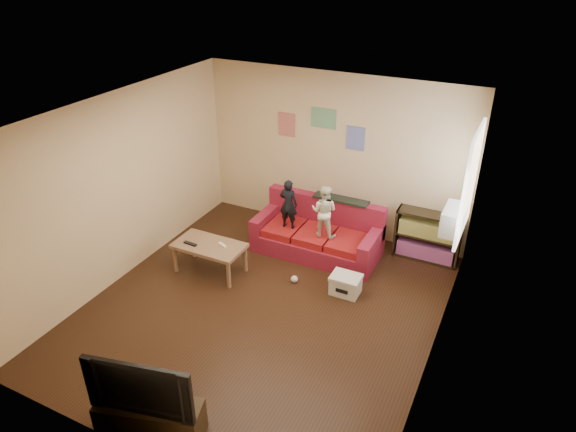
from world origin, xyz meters
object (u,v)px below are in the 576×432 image
at_px(child_b, 324,211).
at_px(coffee_table, 209,248).
at_px(sofa, 318,235).
at_px(tv_stand, 151,418).
at_px(child_a, 288,204).
at_px(television, 144,381).
at_px(bookshelf, 427,239).
at_px(file_box, 346,284).

relative_size(child_b, coffee_table, 0.80).
xyz_separation_m(sofa, tv_stand, (-0.14, -3.96, -0.09)).
height_order(child_a, tv_stand, child_a).
distance_m(tv_stand, television, 0.51).
bearing_deg(bookshelf, sofa, -161.42).
relative_size(tv_stand, television, 0.98).
bearing_deg(child_b, bookshelf, -157.20).
bearing_deg(television, child_a, 81.89).
distance_m(child_a, file_box, 1.59).
height_order(child_a, television, child_a).
distance_m(child_a, tv_stand, 3.85).
distance_m(file_box, television, 3.27).
distance_m(child_a, child_b, 0.60).
relative_size(child_a, coffee_table, 0.78).
relative_size(sofa, child_b, 2.36).
bearing_deg(sofa, television, -92.03).
relative_size(sofa, coffee_table, 1.89).
xyz_separation_m(sofa, child_b, (0.15, -0.17, 0.54)).
bearing_deg(bookshelf, coffee_table, -147.68).
bearing_deg(coffee_table, sofa, 45.55).
relative_size(sofa, tv_stand, 1.85).
relative_size(sofa, television, 1.81).
distance_m(child_b, television, 3.80).
height_order(tv_stand, television, television).
distance_m(child_a, bookshelf, 2.22).
distance_m(file_box, tv_stand, 3.22).
xyz_separation_m(child_b, tv_stand, (-0.29, -3.79, -0.63)).
bearing_deg(child_b, file_box, 129.41).
height_order(bookshelf, file_box, bookshelf).
bearing_deg(coffee_table, child_b, 38.25).
bearing_deg(child_a, tv_stand, 91.38).
height_order(child_b, file_box, child_b).
xyz_separation_m(coffee_table, bookshelf, (2.83, 1.79, -0.05)).
bearing_deg(television, file_box, 60.26).
bearing_deg(sofa, coffee_table, -134.45).
relative_size(bookshelf, file_box, 2.36).
bearing_deg(bookshelf, child_b, -154.11).
relative_size(bookshelf, tv_stand, 0.93).
relative_size(child_b, tv_stand, 0.78).
relative_size(child_a, child_b, 0.97).
distance_m(coffee_table, tv_stand, 2.92).
xyz_separation_m(child_a, file_box, (1.25, -0.71, -0.67)).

